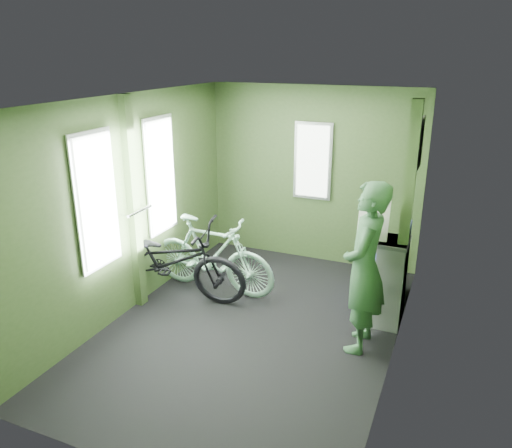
# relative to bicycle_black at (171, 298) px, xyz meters

# --- Properties ---
(room) EXTENTS (4.00, 4.02, 2.31)m
(room) POSITION_rel_bicycle_black_xyz_m (1.08, -0.19, 1.44)
(room) COLOR black
(room) RESTS_ON ground
(bicycle_black) EXTENTS (1.88, 0.95, 1.05)m
(bicycle_black) POSITION_rel_bicycle_black_xyz_m (0.00, 0.00, 0.00)
(bicycle_black) COLOR black
(bicycle_black) RESTS_ON ground
(bicycle_mint) EXTENTS (1.59, 0.62, 0.99)m
(bicycle_mint) POSITION_rel_bicycle_black_xyz_m (0.37, 0.33, 0.00)
(bicycle_mint) COLOR #91CDAD
(bicycle_mint) RESTS_ON ground
(passenger) EXTENTS (0.40, 0.65, 1.64)m
(passenger) POSITION_rel_bicycle_black_xyz_m (2.20, -0.13, 0.82)
(passenger) COLOR #335E3A
(passenger) RESTS_ON ground
(waste_box) EXTENTS (0.27, 0.38, 0.93)m
(waste_box) POSITION_rel_bicycle_black_xyz_m (2.38, 0.42, 0.46)
(waste_box) COLOR gray
(waste_box) RESTS_ON ground
(bench_seat) EXTENTS (0.49, 0.85, 0.89)m
(bench_seat) POSITION_rel_bicycle_black_xyz_m (2.26, 0.83, 0.26)
(bench_seat) COLOR navy
(bench_seat) RESTS_ON ground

